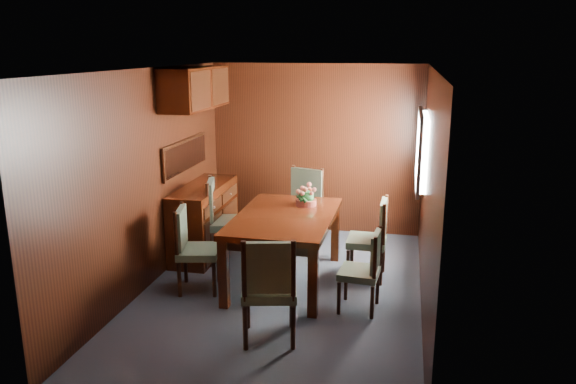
% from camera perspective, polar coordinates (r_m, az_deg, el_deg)
% --- Properties ---
extents(ground, '(4.50, 4.50, 0.00)m').
position_cam_1_polar(ground, '(6.28, -0.67, -10.11)').
color(ground, '#313842').
rests_on(ground, ground).
extents(room_shell, '(3.06, 4.52, 2.41)m').
position_cam_1_polar(room_shell, '(6.13, -0.98, 5.28)').
color(room_shell, black).
rests_on(room_shell, ground).
extents(sideboard, '(0.48, 1.40, 0.90)m').
position_cam_1_polar(sideboard, '(7.35, -8.51, -2.77)').
color(sideboard, black).
rests_on(sideboard, ground).
extents(dining_table, '(1.09, 1.72, 0.80)m').
position_cam_1_polar(dining_table, '(6.30, -0.29, -3.31)').
color(dining_table, black).
rests_on(dining_table, ground).
extents(chair_left_near, '(0.52, 0.53, 0.95)m').
position_cam_1_polar(chair_left_near, '(6.24, -9.77, -5.24)').
color(chair_left_near, black).
rests_on(chair_left_near, ground).
extents(chair_left_far, '(0.59, 0.61, 1.05)m').
position_cam_1_polar(chair_left_far, '(7.02, -6.84, -2.41)').
color(chair_left_far, black).
rests_on(chair_left_far, ground).
extents(chair_right_near, '(0.42, 0.44, 0.85)m').
position_cam_1_polar(chair_right_near, '(5.75, 7.92, -7.49)').
color(chair_right_near, black).
rests_on(chair_right_near, ground).
extents(chair_right_far, '(0.44, 0.46, 0.95)m').
position_cam_1_polar(chair_right_far, '(6.53, 8.66, -4.28)').
color(chair_right_far, black).
rests_on(chair_right_far, ground).
extents(chair_head, '(0.58, 0.56, 1.03)m').
position_cam_1_polar(chair_head, '(5.06, -1.94, -9.36)').
color(chair_head, black).
rests_on(chair_head, ground).
extents(chair_foot, '(0.62, 0.61, 1.06)m').
position_cam_1_polar(chair_foot, '(7.53, 1.51, -1.13)').
color(chair_foot, black).
rests_on(chair_foot, ground).
extents(flower_centerpiece, '(0.26, 0.26, 0.26)m').
position_cam_1_polar(flower_centerpiece, '(6.60, 1.86, -0.32)').
color(flower_centerpiece, '#A44332').
rests_on(flower_centerpiece, dining_table).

